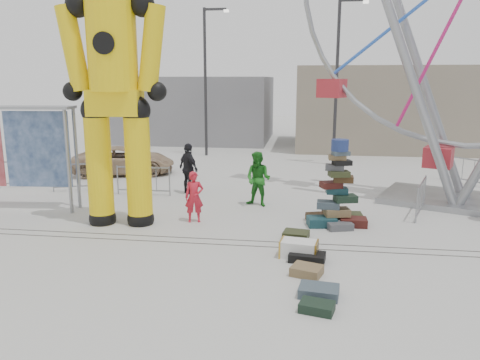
# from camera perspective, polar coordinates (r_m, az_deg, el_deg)

# --- Properties ---
(ground) EXTENTS (90.00, 90.00, 0.00)m
(ground) POSITION_cam_1_polar(r_m,az_deg,el_deg) (11.75, -0.26, -9.01)
(ground) COLOR #9E9E99
(ground) RESTS_ON ground
(track_line_near) EXTENTS (40.00, 0.04, 0.01)m
(track_line_near) POSITION_cam_1_polar(r_m,az_deg,el_deg) (12.30, 0.14, -7.99)
(track_line_near) COLOR #47443F
(track_line_near) RESTS_ON ground
(track_line_far) EXTENTS (40.00, 0.04, 0.01)m
(track_line_far) POSITION_cam_1_polar(r_m,az_deg,el_deg) (12.67, 0.39, -7.37)
(track_line_far) COLOR #47443F
(track_line_far) RESTS_ON ground
(building_right) EXTENTS (12.00, 8.00, 5.00)m
(building_right) POSITION_cam_1_polar(r_m,az_deg,el_deg) (31.36, 18.17, 8.40)
(building_right) COLOR gray
(building_right) RESTS_ON ground
(building_left) EXTENTS (10.00, 8.00, 4.40)m
(building_left) POSITION_cam_1_polar(r_m,az_deg,el_deg) (33.76, -5.02, 8.67)
(building_left) COLOR gray
(building_left) RESTS_ON ground
(lamp_post_right) EXTENTS (1.41, 0.25, 8.00)m
(lamp_post_right) POSITION_cam_1_polar(r_m,az_deg,el_deg) (23.88, 11.95, 12.50)
(lamp_post_right) COLOR #2D2D30
(lamp_post_right) RESTS_ON ground
(lamp_post_left) EXTENTS (1.41, 0.25, 8.00)m
(lamp_post_left) POSITION_cam_1_polar(r_m,az_deg,el_deg) (26.41, -4.06, 12.67)
(lamp_post_left) COLOR #2D2D30
(lamp_post_left) RESTS_ON ground
(suitcase_tower) EXTENTS (1.81, 1.60, 2.55)m
(suitcase_tower) POSITION_cam_1_polar(r_m,az_deg,el_deg) (14.18, 11.71, -2.50)
(suitcase_tower) COLOR #163C44
(suitcase_tower) RESTS_ON ground
(crash_test_dummy) EXTENTS (3.12, 1.37, 7.85)m
(crash_test_dummy) POSITION_cam_1_polar(r_m,az_deg,el_deg) (13.93, -15.09, 11.33)
(crash_test_dummy) COLOR black
(crash_test_dummy) RESTS_ON ground
(banner_scaffold) EXTENTS (4.77, 1.19, 3.41)m
(banner_scaffold) POSITION_cam_1_polar(r_m,az_deg,el_deg) (16.98, -26.99, 5.19)
(banner_scaffold) COLOR gray
(banner_scaffold) RESTS_ON ground
(steamer_trunk) EXTENTS (0.96, 0.64, 0.42)m
(steamer_trunk) POSITION_cam_1_polar(r_m,az_deg,el_deg) (11.56, 7.19, -8.35)
(steamer_trunk) COLOR silver
(steamer_trunk) RESTS_ON ground
(row_case_0) EXTENTS (0.76, 0.65, 0.19)m
(row_case_0) POSITION_cam_1_polar(r_m,az_deg,el_deg) (12.93, 6.85, -6.63)
(row_case_0) COLOR #2F361B
(row_case_0) RESTS_ON ground
(row_case_1) EXTENTS (0.79, 0.60, 0.18)m
(row_case_1) POSITION_cam_1_polar(r_m,az_deg,el_deg) (12.27, 7.10, -7.72)
(row_case_1) COLOR #4F5156
(row_case_1) RESTS_ON ground
(row_case_2) EXTENTS (0.91, 0.63, 0.21)m
(row_case_2) POSITION_cam_1_polar(r_m,az_deg,el_deg) (11.39, 8.19, -9.28)
(row_case_2) COLOR black
(row_case_2) RESTS_ON ground
(row_case_3) EXTENTS (0.78, 0.71, 0.21)m
(row_case_3) POSITION_cam_1_polar(r_m,az_deg,el_deg) (10.63, 8.14, -10.88)
(row_case_3) COLOR olive
(row_case_3) RESTS_ON ground
(row_case_4) EXTENTS (0.85, 0.64, 0.20)m
(row_case_4) POSITION_cam_1_polar(r_m,az_deg,el_deg) (9.72, 9.59, -13.22)
(row_case_4) COLOR #3F4F5A
(row_case_4) RESTS_ON ground
(row_case_5) EXTENTS (0.71, 0.57, 0.18)m
(row_case_5) POSITION_cam_1_polar(r_m,az_deg,el_deg) (9.14, 9.36, -15.03)
(row_case_5) COLOR black
(row_case_5) RESTS_ON ground
(barricade_dummy_a) EXTENTS (1.97, 0.54, 1.10)m
(barricade_dummy_a) POSITION_cam_1_polar(r_m,az_deg,el_deg) (20.49, -24.82, 0.66)
(barricade_dummy_a) COLOR gray
(barricade_dummy_a) RESTS_ON ground
(barricade_dummy_b) EXTENTS (1.90, 0.83, 1.10)m
(barricade_dummy_b) POSITION_cam_1_polar(r_m,az_deg,el_deg) (19.12, -18.91, 0.37)
(barricade_dummy_b) COLOR gray
(barricade_dummy_b) RESTS_ON ground
(barricade_dummy_c) EXTENTS (2.00, 0.13, 1.10)m
(barricade_dummy_c) POSITION_cam_1_polar(r_m,az_deg,el_deg) (17.77, -11.70, -0.07)
(barricade_dummy_c) COLOR gray
(barricade_dummy_c) RESTS_ON ground
(barricade_wheel_front) EXTENTS (0.76, 1.92, 1.10)m
(barricade_wheel_front) POSITION_cam_1_polar(r_m,az_deg,el_deg) (15.92, 21.19, -2.08)
(barricade_wheel_front) COLOR gray
(barricade_wheel_front) RESTS_ON ground
(barricade_wheel_back) EXTENTS (1.34, 1.61, 1.10)m
(barricade_wheel_back) POSITION_cam_1_polar(r_m,az_deg,el_deg) (21.46, 25.49, 1.07)
(barricade_wheel_back) COLOR gray
(barricade_wheel_back) RESTS_ON ground
(pedestrian_red) EXTENTS (0.64, 0.50, 1.55)m
(pedestrian_red) POSITION_cam_1_polar(r_m,az_deg,el_deg) (14.15, -5.60, -2.07)
(pedestrian_red) COLOR red
(pedestrian_red) RESTS_ON ground
(pedestrian_green) EXTENTS (1.09, 0.97, 1.87)m
(pedestrian_green) POSITION_cam_1_polar(r_m,az_deg,el_deg) (15.85, 2.24, 0.12)
(pedestrian_green) COLOR #1B6C1B
(pedestrian_green) RESTS_ON ground
(pedestrian_black) EXTENTS (1.14, 1.10, 1.91)m
(pedestrian_black) POSITION_cam_1_polar(r_m,az_deg,el_deg) (17.69, -6.28, 1.39)
(pedestrian_black) COLOR black
(pedestrian_black) RESTS_ON ground
(parked_suv) EXTENTS (4.91, 3.21, 1.26)m
(parked_suv) POSITION_cam_1_polar(r_m,az_deg,el_deg) (21.94, -13.98, 2.33)
(parked_suv) COLOR tan
(parked_suv) RESTS_ON ground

